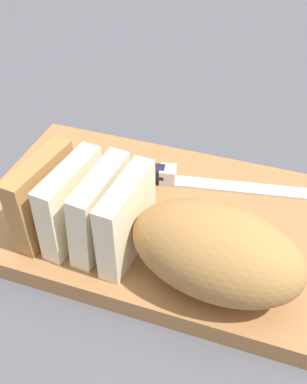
{
  "coord_description": "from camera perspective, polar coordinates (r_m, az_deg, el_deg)",
  "views": [
    {
      "loc": [
        -0.13,
        0.38,
        0.4
      ],
      "look_at": [
        0.0,
        0.0,
        0.05
      ],
      "focal_mm": 43.2,
      "sensor_mm": 36.0,
      "label": 1
    }
  ],
  "objects": [
    {
      "name": "bread_knife",
      "position": [
        0.59,
        1.89,
        2.05
      ],
      "size": [
        0.27,
        0.07,
        0.02
      ],
      "rotation": [
        0.0,
        0.0,
        3.3
      ],
      "color": "silver",
      "rests_on": "cutting_board"
    },
    {
      "name": "crumb_stray_right",
      "position": [
        0.53,
        -2.85,
        -3.94
      ],
      "size": [
        0.01,
        0.01,
        0.01
      ],
      "primitive_type": "sphere",
      "color": "#A8753D",
      "rests_on": "cutting_board"
    },
    {
      "name": "crumb_near_knife",
      "position": [
        0.51,
        5.83,
        -6.57
      ],
      "size": [
        0.0,
        0.0,
        0.0
      ],
      "primitive_type": "sphere",
      "color": "#A8753D",
      "rests_on": "cutting_board"
    },
    {
      "name": "crumb_stray_left",
      "position": [
        0.52,
        0.85,
        -5.67
      ],
      "size": [
        0.01,
        0.01,
        0.01
      ],
      "primitive_type": "sphere",
      "color": "#A8753D",
      "rests_on": "cutting_board"
    },
    {
      "name": "cutting_board",
      "position": [
        0.56,
        0.0,
        -3.24
      ],
      "size": [
        0.42,
        0.27,
        0.02
      ],
      "primitive_type": "cube",
      "rotation": [
        0.0,
        0.0,
        -0.01
      ],
      "color": "#9E6B3D",
      "rests_on": "ground_plane"
    },
    {
      "name": "crumb_near_loaf",
      "position": [
        0.59,
        1.42,
        1.07
      ],
      "size": [
        0.0,
        0.0,
        0.0
      ],
      "primitive_type": "sphere",
      "color": "#A8753D",
      "rests_on": "cutting_board"
    },
    {
      "name": "bread_loaf",
      "position": [
        0.46,
        1.84,
        -5.38
      ],
      "size": [
        0.31,
        0.13,
        0.09
      ],
      "rotation": [
        0.0,
        0.0,
        -0.12
      ],
      "color": "#A8753D",
      "rests_on": "cutting_board"
    },
    {
      "name": "ground_plane",
      "position": [
        0.57,
        0.0,
        -4.1
      ],
      "size": [
        3.0,
        3.0,
        0.0
      ],
      "primitive_type": "plane",
      "color": "#4C4C51"
    }
  ]
}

